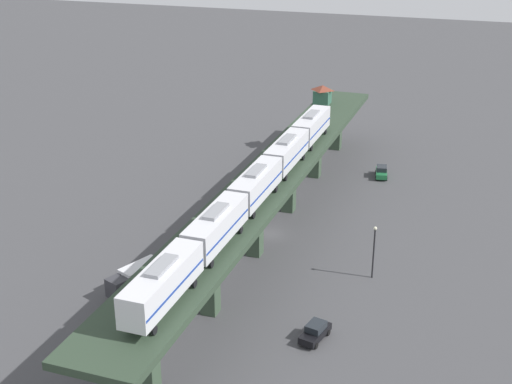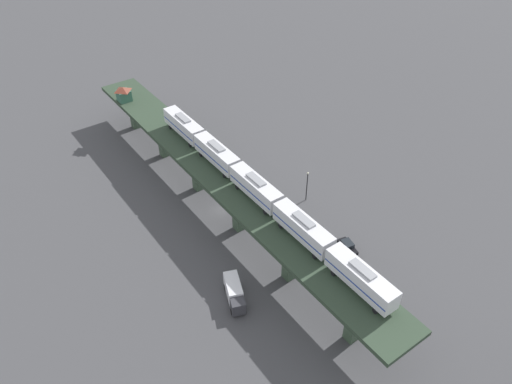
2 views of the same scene
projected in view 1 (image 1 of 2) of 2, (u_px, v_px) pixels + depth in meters
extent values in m
plane|color=#424244|center=(271.00, 234.00, 99.49)|extent=(400.00, 400.00, 0.00)
cube|color=#2C3D2C|center=(271.00, 177.00, 96.19)|extent=(10.22, 92.15, 0.80)
cube|color=#384C38|center=(337.00, 128.00, 131.42)|extent=(1.84, 1.84, 8.18)
cube|color=#384C38|center=(315.00, 153.00, 118.36)|extent=(1.84, 1.84, 8.18)
cube|color=#384C38|center=(289.00, 185.00, 105.31)|extent=(1.84, 1.84, 8.18)
cube|color=#384C38|center=(255.00, 226.00, 92.26)|extent=(1.84, 1.84, 8.18)
cube|color=#384C38|center=(210.00, 281.00, 79.21)|extent=(1.84, 1.84, 8.18)
cube|color=#384C38|center=(147.00, 357.00, 66.15)|extent=(1.84, 1.84, 8.18)
cube|color=silver|center=(311.00, 125.00, 107.82)|extent=(3.04, 12.05, 3.10)
cube|color=navy|center=(311.00, 127.00, 107.94)|extent=(3.07, 11.81, 0.24)
cube|color=gray|center=(312.00, 114.00, 107.16)|extent=(1.48, 4.23, 0.36)
cylinder|color=black|center=(325.00, 132.00, 111.93)|extent=(0.24, 0.84, 0.84)
cylinder|color=black|center=(311.00, 130.00, 112.66)|extent=(0.24, 0.84, 0.84)
cylinder|color=black|center=(311.00, 148.00, 104.62)|extent=(0.24, 0.84, 0.84)
cylinder|color=black|center=(296.00, 146.00, 105.35)|extent=(0.24, 0.84, 0.84)
cube|color=silver|center=(287.00, 151.00, 96.86)|extent=(3.04, 12.05, 3.10)
cube|color=navy|center=(287.00, 153.00, 96.97)|extent=(3.07, 11.81, 0.24)
cube|color=gray|center=(287.00, 139.00, 96.19)|extent=(1.48, 4.23, 0.36)
cylinder|color=black|center=(303.00, 157.00, 100.96)|extent=(0.24, 0.84, 0.84)
cylinder|color=black|center=(287.00, 155.00, 101.69)|extent=(0.24, 0.84, 0.84)
cylinder|color=black|center=(286.00, 178.00, 93.65)|extent=(0.24, 0.84, 0.84)
cylinder|color=black|center=(269.00, 175.00, 94.39)|extent=(0.24, 0.84, 0.84)
cube|color=silver|center=(256.00, 184.00, 85.89)|extent=(3.04, 12.05, 3.10)
cube|color=navy|center=(256.00, 186.00, 86.01)|extent=(3.07, 11.81, 0.24)
cube|color=gray|center=(256.00, 171.00, 85.23)|extent=(1.48, 4.23, 0.36)
cylinder|color=black|center=(276.00, 189.00, 90.00)|extent=(0.24, 0.84, 0.84)
cylinder|color=black|center=(258.00, 187.00, 90.73)|extent=(0.24, 0.84, 0.84)
cylinder|color=black|center=(254.00, 215.00, 82.69)|extent=(0.24, 0.84, 0.84)
cylinder|color=black|center=(234.00, 212.00, 83.42)|extent=(0.24, 0.84, 0.84)
cube|color=silver|center=(216.00, 226.00, 74.93)|extent=(3.04, 12.05, 3.10)
cube|color=navy|center=(216.00, 229.00, 75.05)|extent=(3.07, 11.81, 0.24)
cube|color=gray|center=(216.00, 211.00, 74.26)|extent=(1.48, 4.23, 0.36)
cylinder|color=black|center=(241.00, 230.00, 79.03)|extent=(0.24, 0.84, 0.84)
cylinder|color=black|center=(221.00, 227.00, 79.77)|extent=(0.24, 0.84, 0.84)
cylinder|color=black|center=(212.00, 264.00, 71.72)|extent=(0.24, 0.84, 0.84)
cylinder|color=black|center=(190.00, 260.00, 72.46)|extent=(0.24, 0.84, 0.84)
cube|color=silver|center=(163.00, 283.00, 63.97)|extent=(3.04, 12.05, 3.10)
cube|color=navy|center=(163.00, 286.00, 64.08)|extent=(3.07, 11.81, 0.24)
cube|color=gray|center=(162.00, 266.00, 63.30)|extent=(1.48, 4.23, 0.36)
cylinder|color=black|center=(195.00, 284.00, 68.07)|extent=(0.24, 0.84, 0.84)
cylinder|color=black|center=(172.00, 279.00, 68.80)|extent=(0.24, 0.84, 0.84)
cylinder|color=black|center=(154.00, 330.00, 60.76)|extent=(0.24, 0.84, 0.84)
cylinder|color=black|center=(130.00, 325.00, 61.49)|extent=(0.24, 0.84, 0.84)
cube|color=#33604C|center=(322.00, 97.00, 128.01)|extent=(2.86, 2.86, 2.50)
pyramid|color=brown|center=(323.00, 88.00, 127.35)|extent=(3.28, 3.28, 0.90)
cube|color=black|center=(315.00, 333.00, 75.57)|extent=(2.78, 4.70, 0.80)
cube|color=#1E2328|center=(316.00, 327.00, 75.39)|extent=(2.11, 2.52, 0.76)
cylinder|color=black|center=(328.00, 333.00, 76.43)|extent=(0.39, 0.70, 0.66)
cylinder|color=black|center=(314.00, 328.00, 77.26)|extent=(0.39, 0.70, 0.66)
cylinder|color=black|center=(316.00, 346.00, 74.19)|extent=(0.39, 0.70, 0.66)
cylinder|color=black|center=(301.00, 341.00, 75.02)|extent=(0.39, 0.70, 0.66)
cube|color=#1E6638|center=(381.00, 173.00, 119.31)|extent=(2.52, 4.64, 0.80)
cube|color=#1E2328|center=(382.00, 168.00, 119.15)|extent=(1.99, 2.45, 0.76)
cylinder|color=black|center=(386.00, 172.00, 120.66)|extent=(0.35, 0.69, 0.66)
cylinder|color=black|center=(376.00, 172.00, 120.89)|extent=(0.35, 0.69, 0.66)
cylinder|color=black|center=(387.00, 179.00, 118.05)|extent=(0.35, 0.69, 0.66)
cylinder|color=black|center=(376.00, 178.00, 118.28)|extent=(0.35, 0.69, 0.66)
cube|color=#333338|center=(118.00, 288.00, 82.58)|extent=(2.81, 2.70, 2.30)
cube|color=silver|center=(141.00, 275.00, 85.00)|extent=(4.15, 5.69, 2.70)
cylinder|color=black|center=(113.00, 293.00, 83.63)|extent=(0.71, 1.06, 1.00)
cylinder|color=black|center=(124.00, 299.00, 82.42)|extent=(0.71, 1.06, 1.00)
cylinder|color=black|center=(146.00, 277.00, 87.23)|extent=(0.71, 1.06, 1.00)
cylinder|color=black|center=(158.00, 283.00, 85.97)|extent=(0.71, 1.06, 1.00)
cylinder|color=black|center=(373.00, 254.00, 86.91)|extent=(0.20, 0.20, 6.50)
sphere|color=beige|center=(375.00, 228.00, 85.57)|extent=(0.44, 0.44, 0.44)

